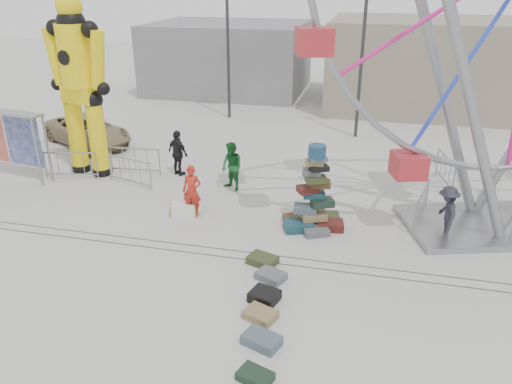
% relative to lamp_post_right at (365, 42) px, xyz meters
% --- Properties ---
extents(ground, '(90.00, 90.00, 0.00)m').
position_rel_lamp_post_right_xyz_m(ground, '(-3.09, -13.00, -4.48)').
color(ground, '#9E9E99').
rests_on(ground, ground).
extents(track_line_near, '(40.00, 0.04, 0.01)m').
position_rel_lamp_post_right_xyz_m(track_line_near, '(-3.09, -12.40, -4.48)').
color(track_line_near, '#47443F').
rests_on(track_line_near, ground).
extents(track_line_far, '(40.00, 0.04, 0.01)m').
position_rel_lamp_post_right_xyz_m(track_line_far, '(-3.09, -12.00, -4.48)').
color(track_line_far, '#47443F').
rests_on(track_line_far, ground).
extents(building_right, '(12.00, 8.00, 5.00)m').
position_rel_lamp_post_right_xyz_m(building_right, '(3.91, 7.00, -1.98)').
color(building_right, gray).
rests_on(building_right, ground).
extents(building_left, '(10.00, 8.00, 4.40)m').
position_rel_lamp_post_right_xyz_m(building_left, '(-9.09, 9.00, -2.28)').
color(building_left, gray).
rests_on(building_left, ground).
extents(lamp_post_right, '(1.41, 0.25, 8.00)m').
position_rel_lamp_post_right_xyz_m(lamp_post_right, '(0.00, 0.00, 0.00)').
color(lamp_post_right, '#2D2D30').
rests_on(lamp_post_right, ground).
extents(lamp_post_left, '(1.41, 0.25, 8.00)m').
position_rel_lamp_post_right_xyz_m(lamp_post_left, '(-7.00, 2.00, 0.00)').
color(lamp_post_left, '#2D2D30').
rests_on(lamp_post_left, ground).
extents(suitcase_tower, '(2.02, 1.75, 2.70)m').
position_rel_lamp_post_right_xyz_m(suitcase_tower, '(-0.89, -9.97, -3.73)').
color(suitcase_tower, '#1A454F').
rests_on(suitcase_tower, ground).
extents(crash_test_dummy, '(2.78, 1.22, 6.95)m').
position_rel_lamp_post_right_xyz_m(crash_test_dummy, '(-10.09, -7.40, -0.82)').
color(crash_test_dummy, black).
rests_on(crash_test_dummy, ground).
extents(banner_scaffold, '(3.72, 1.17, 2.66)m').
position_rel_lamp_post_right_xyz_m(banner_scaffold, '(-12.84, -8.53, -2.48)').
color(banner_scaffold, gray).
rests_on(banner_scaffold, ground).
extents(steamer_trunk, '(0.95, 0.72, 0.39)m').
position_rel_lamp_post_right_xyz_m(steamer_trunk, '(-5.15, -10.12, -4.28)').
color(steamer_trunk, silver).
rests_on(steamer_trunk, ground).
extents(row_case_0, '(0.91, 0.78, 0.22)m').
position_rel_lamp_post_right_xyz_m(row_case_0, '(-1.94, -12.48, -4.37)').
color(row_case_0, '#373F1F').
rests_on(row_case_0, ground).
extents(row_case_1, '(0.88, 0.78, 0.20)m').
position_rel_lamp_post_right_xyz_m(row_case_1, '(-1.56, -13.18, -4.38)').
color(row_case_1, '#5C5E64').
rests_on(row_case_1, ground).
extents(row_case_2, '(0.81, 0.76, 0.26)m').
position_rel_lamp_post_right_xyz_m(row_case_2, '(-1.52, -14.13, -4.35)').
color(row_case_2, black).
rests_on(row_case_2, ground).
extents(row_case_3, '(0.87, 0.76, 0.19)m').
position_rel_lamp_post_right_xyz_m(row_case_3, '(-1.46, -14.82, -4.38)').
color(row_case_3, olive).
rests_on(row_case_3, ground).
extents(row_case_4, '(0.93, 0.77, 0.23)m').
position_rel_lamp_post_right_xyz_m(row_case_4, '(-1.24, -15.67, -4.37)').
color(row_case_4, '#4A5C6A').
rests_on(row_case_4, ground).
extents(row_case_5, '(0.79, 0.65, 0.18)m').
position_rel_lamp_post_right_xyz_m(row_case_5, '(-1.13, -16.70, -4.39)').
color(row_case_5, '#1A2F21').
rests_on(row_case_5, ground).
extents(barricade_dummy_a, '(1.98, 0.51, 1.10)m').
position_rel_lamp_post_right_xyz_m(barricade_dummy_a, '(-10.50, -8.13, -3.93)').
color(barricade_dummy_a, gray).
rests_on(barricade_dummy_a, ground).
extents(barricade_dummy_b, '(2.00, 0.23, 1.10)m').
position_rel_lamp_post_right_xyz_m(barricade_dummy_b, '(-8.31, -7.09, -3.93)').
color(barricade_dummy_b, gray).
rests_on(barricade_dummy_b, ground).
extents(barricade_dummy_c, '(1.95, 0.66, 1.10)m').
position_rel_lamp_post_right_xyz_m(barricade_dummy_c, '(-7.97, -8.23, -3.93)').
color(barricade_dummy_c, gray).
rests_on(barricade_dummy_c, ground).
extents(barricade_wheel_front, '(0.59, 1.96, 1.10)m').
position_rel_lamp_post_right_xyz_m(barricade_wheel_front, '(2.40, -8.85, -3.93)').
color(barricade_wheel_front, gray).
rests_on(barricade_wheel_front, ground).
extents(barricade_wheel_back, '(0.48, 1.98, 1.10)m').
position_rel_lamp_post_right_xyz_m(barricade_wheel_back, '(3.47, -5.38, -3.93)').
color(barricade_wheel_back, gray).
rests_on(barricade_wheel_back, ground).
extents(pedestrian_red, '(0.64, 0.43, 1.72)m').
position_rel_lamp_post_right_xyz_m(pedestrian_red, '(-4.84, -10.06, -3.62)').
color(pedestrian_red, '#B22519').
rests_on(pedestrian_red, ground).
extents(pedestrian_green, '(1.10, 1.05, 1.79)m').
position_rel_lamp_post_right_xyz_m(pedestrian_green, '(-4.16, -7.73, -3.58)').
color(pedestrian_green, '#175E26').
rests_on(pedestrian_green, ground).
extents(pedestrian_black, '(1.14, 0.90, 1.81)m').
position_rel_lamp_post_right_xyz_m(pedestrian_black, '(-6.61, -6.79, -3.58)').
color(pedestrian_black, black).
rests_on(pedestrian_black, ground).
extents(pedestrian_grey, '(0.76, 1.15, 1.67)m').
position_rel_lamp_post_right_xyz_m(pedestrian_grey, '(3.03, -9.79, -3.65)').
color(pedestrian_grey, '#24232F').
rests_on(pedestrian_grey, ground).
extents(parked_suv, '(5.23, 4.25, 1.33)m').
position_rel_lamp_post_right_xyz_m(parked_suv, '(-12.12, -4.16, -3.82)').
color(parked_suv, '#8E7F5C').
rests_on(parked_suv, ground).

